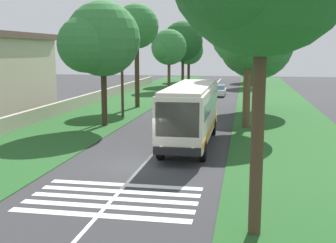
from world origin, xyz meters
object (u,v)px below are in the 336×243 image
(trailing_car_0, at_px, (182,98))
(roadside_tree_left_1, at_px, (100,41))
(utility_pole, at_px, (122,68))
(coach_bus, at_px, (191,111))
(roadside_tree_left_4, at_px, (181,42))
(roadside_tree_left_3, at_px, (135,28))
(roadside_tree_right_2, at_px, (252,44))
(roadside_tree_left_2, at_px, (169,48))
(roadside_tree_right_4, at_px, (252,48))
(roadside_tree_left_0, at_px, (188,51))
(roadside_tree_right_1, at_px, (247,32))
(trailing_car_1, at_px, (219,91))
(roadside_tree_right_0, at_px, (255,45))

(trailing_car_0, xyz_separation_m, roadside_tree_left_1, (-14.92, 4.13, 5.85))
(utility_pole, bearing_deg, trailing_car_0, -20.46)
(roadside_tree_left_1, bearing_deg, trailing_car_0, -15.47)
(coach_bus, bearing_deg, roadside_tree_left_4, 9.12)
(coach_bus, relative_size, roadside_tree_left_1, 1.18)
(coach_bus, relative_size, roadside_tree_left_3, 1.07)
(trailing_car_0, distance_m, roadside_tree_right_2, 27.82)
(roadside_tree_left_1, xyz_separation_m, roadside_tree_left_2, (31.20, 0.22, -0.36))
(coach_bus, bearing_deg, roadside_tree_right_2, -5.13)
(roadside_tree_left_4, bearing_deg, roadside_tree_right_4, -51.17)
(coach_bus, height_order, utility_pole, utility_pole)
(trailing_car_0, height_order, roadside_tree_left_3, roadside_tree_left_3)
(coach_bus, relative_size, roadside_tree_left_0, 1.30)
(roadside_tree_left_4, distance_m, utility_pole, 37.46)
(roadside_tree_left_2, xyz_separation_m, roadside_tree_right_1, (-29.91, -11.14, 0.98))
(roadside_tree_right_4, bearing_deg, roadside_tree_right_2, 179.22)
(roadside_tree_right_1, distance_m, utility_pole, 11.48)
(roadside_tree_left_0, distance_m, roadside_tree_left_4, 8.24)
(roadside_tree_left_2, height_order, utility_pole, roadside_tree_left_2)
(trailing_car_0, height_order, roadside_tree_right_1, roadside_tree_right_1)
(roadside_tree_right_1, distance_m, roadside_tree_right_2, 39.66)
(roadside_tree_right_1, bearing_deg, roadside_tree_right_4, -1.23)
(roadside_tree_left_2, relative_size, roadside_tree_left_4, 0.83)
(trailing_car_1, height_order, roadside_tree_right_4, roadside_tree_right_4)
(trailing_car_1, xyz_separation_m, roadside_tree_left_4, (17.67, 7.52, 6.50))
(roadside_tree_left_2, height_order, roadside_tree_right_4, roadside_tree_right_4)
(coach_bus, height_order, roadside_tree_left_3, roadside_tree_left_3)
(roadside_tree_left_3, height_order, roadside_tree_right_1, roadside_tree_left_3)
(coach_bus, height_order, trailing_car_1, coach_bus)
(roadside_tree_left_0, bearing_deg, roadside_tree_left_1, 179.90)
(trailing_car_0, bearing_deg, roadside_tree_right_0, -117.50)
(roadside_tree_left_1, distance_m, roadside_tree_left_3, 11.41)
(roadside_tree_right_0, bearing_deg, roadside_tree_right_4, -0.35)
(coach_bus, relative_size, roadside_tree_left_2, 1.26)
(coach_bus, distance_m, roadside_tree_left_4, 48.51)
(roadside_tree_left_3, bearing_deg, roadside_tree_right_0, -91.65)
(roadside_tree_left_1, bearing_deg, roadside_tree_right_0, -46.98)
(trailing_car_0, relative_size, roadside_tree_right_4, 0.47)
(trailing_car_0, xyz_separation_m, roadside_tree_left_4, (27.20, 4.10, 6.50))
(coach_bus, height_order, roadside_tree_right_1, roadside_tree_right_1)
(roadside_tree_left_2, bearing_deg, roadside_tree_right_2, -51.12)
(roadside_tree_left_2, height_order, roadside_tree_right_0, roadside_tree_right_0)
(coach_bus, xyz_separation_m, trailing_car_1, (29.97, 0.13, -1.48))
(roadside_tree_left_3, relative_size, roadside_tree_right_1, 1.03)
(trailing_car_1, relative_size, roadside_tree_right_1, 0.43)
(roadside_tree_left_2, xyz_separation_m, utility_pole, (-26.43, -0.56, -1.81))
(coach_bus, distance_m, roadside_tree_right_2, 46.88)
(coach_bus, distance_m, roadside_tree_left_2, 37.78)
(coach_bus, relative_size, utility_pole, 1.34)
(trailing_car_0, relative_size, roadside_tree_left_1, 0.45)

